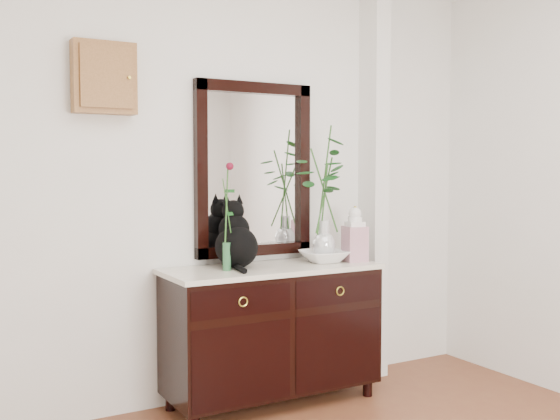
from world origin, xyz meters
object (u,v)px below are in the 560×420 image
sideboard (272,327)px  lotus_bowl (324,256)px  ginger_jar (355,233)px  cat (236,233)px

sideboard → lotus_bowl: bearing=-0.7°
lotus_bowl → ginger_jar: (0.19, -0.06, 0.14)m
sideboard → ginger_jar: size_ratio=3.70×
sideboard → cat: bearing=159.6°
cat → lotus_bowl: size_ratio=1.37×
lotus_bowl → sideboard: bearing=179.3°
cat → ginger_jar: size_ratio=1.15×
sideboard → ginger_jar: bearing=-6.9°
sideboard → cat: cat is taller
cat → ginger_jar: cat is taller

